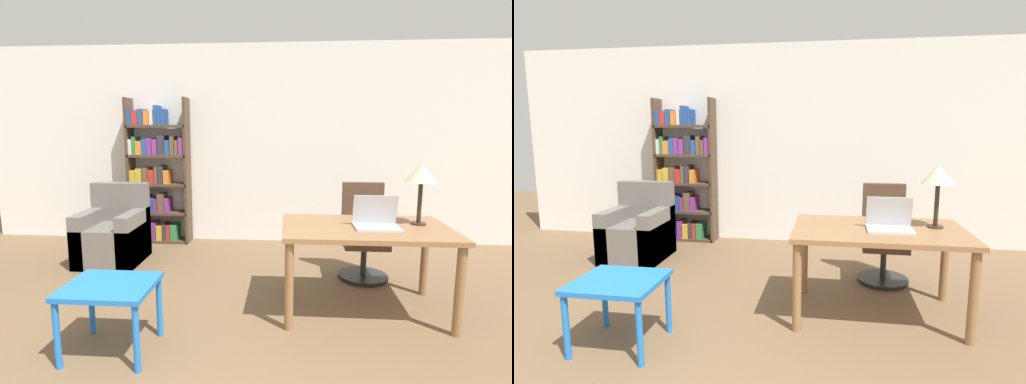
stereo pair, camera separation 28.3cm
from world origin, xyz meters
TOP-DOWN VIEW (x-y plane):
  - wall_back at (0.00, 4.53)m, footprint 8.00×0.06m
  - desk at (0.92, 2.35)m, footprint 1.40×0.90m
  - laptop at (1.00, 2.31)m, footprint 0.37×0.26m
  - table_lamp at (1.39, 2.46)m, footprint 0.27×0.27m
  - office_chair at (1.07, 3.19)m, footprint 0.52×0.52m
  - side_table_blue at (-0.97, 1.56)m, footprint 0.60×0.54m
  - armchair at (-1.80, 3.46)m, footprint 0.69×0.73m
  - bookshelf at (-1.55, 4.34)m, footprint 0.83×0.28m

SIDE VIEW (x-z plane):
  - armchair at x=-1.80m, z-range -0.15..0.77m
  - side_table_blue at x=-0.97m, z-range 0.17..0.68m
  - office_chair at x=1.07m, z-range -0.06..0.94m
  - desk at x=0.92m, z-range 0.28..1.03m
  - laptop at x=1.00m, z-range 0.68..0.94m
  - bookshelf at x=-1.55m, z-range -0.08..1.90m
  - table_lamp at x=1.39m, z-range 0.92..1.44m
  - wall_back at x=0.00m, z-range 0.00..2.70m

